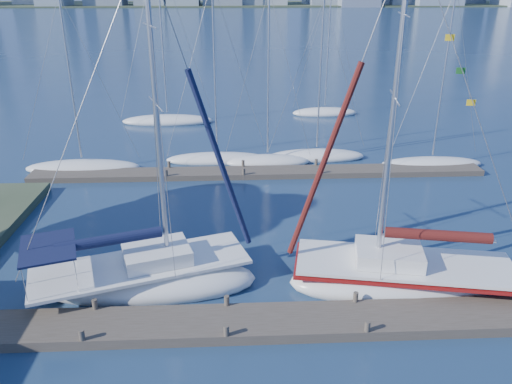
{
  "coord_description": "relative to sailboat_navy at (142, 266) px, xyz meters",
  "views": [
    {
      "loc": [
        0.36,
        -15.16,
        11.82
      ],
      "look_at": [
        1.27,
        4.0,
        3.8
      ],
      "focal_mm": 35.0,
      "sensor_mm": 36.0,
      "label": 1
    }
  ],
  "objects": [
    {
      "name": "ground",
      "position": [
        3.54,
        -2.94,
        -0.99
      ],
      "size": [
        700.0,
        700.0,
        0.0
      ],
      "primitive_type": "plane",
      "color": "navy",
      "rests_on": "ground"
    },
    {
      "name": "near_dock",
      "position": [
        3.54,
        -2.94,
        -0.79
      ],
      "size": [
        26.0,
        2.0,
        0.4
      ],
      "primitive_type": "cube",
      "color": "#473F34",
      "rests_on": "ground"
    },
    {
      "name": "far_dock",
      "position": [
        5.54,
        13.06,
        -0.81
      ],
      "size": [
        30.0,
        1.8,
        0.36
      ],
      "primitive_type": "cube",
      "color": "#473F34",
      "rests_on": "ground"
    },
    {
      "name": "far_shore",
      "position": [
        3.54,
        317.06,
        -0.99
      ],
      "size": [
        800.0,
        100.0,
        1.5
      ],
      "primitive_type": "cube",
      "color": "#38472D",
      "rests_on": "ground"
    },
    {
      "name": "sailboat_navy",
      "position": [
        0.0,
        0.0,
        0.0
      ],
      "size": [
        9.97,
        5.89,
        13.78
      ],
      "rotation": [
        0.0,
        0.0,
        0.32
      ],
      "color": "white",
      "rests_on": "ground"
    },
    {
      "name": "sailboat_maroon",
      "position": [
        10.91,
        -0.41,
        0.04
      ],
      "size": [
        9.99,
        4.85,
        14.26
      ],
      "rotation": [
        0.0,
        0.0,
        -0.19
      ],
      "color": "white",
      "rests_on": "ground"
    },
    {
      "name": "bg_boat_0",
      "position": [
        -6.41,
        14.52,
        -0.75
      ],
      "size": [
        7.81,
        2.37,
        11.6
      ],
      "rotation": [
        0.0,
        0.0,
        0.03
      ],
      "color": "white",
      "rests_on": "ground"
    },
    {
      "name": "bg_boat_1",
      "position": [
        2.73,
        15.92,
        -0.76
      ],
      "size": [
        7.54,
        4.34,
        12.39
      ],
      "rotation": [
        0.0,
        0.0,
        0.35
      ],
      "color": "white",
      "rests_on": "ground"
    },
    {
      "name": "bg_boat_2",
      "position": [
        6.3,
        15.22,
        -0.75
      ],
      "size": [
        6.21,
        2.99,
        11.85
      ],
      "rotation": [
        0.0,
        0.0,
        -0.18
      ],
      "color": "white",
      "rests_on": "ground"
    },
    {
      "name": "bg_boat_3",
      "position": [
        9.94,
        16.2,
        -0.76
      ],
      "size": [
        7.17,
        2.58,
        11.27
      ],
      "rotation": [
        0.0,
        0.0,
        0.07
      ],
      "color": "white",
      "rests_on": "ground"
    },
    {
      "name": "bg_boat_4",
      "position": [
        17.73,
        14.24,
        -0.77
      ],
      "size": [
        7.39,
        3.59,
        12.03
      ],
      "rotation": [
        0.0,
        0.0,
        0.25
      ],
      "color": "white",
      "rests_on": "ground"
    },
    {
      "name": "bg_boat_6",
      "position": [
        -2.07,
        26.89,
        -0.71
      ],
      "size": [
        8.57,
        5.03,
        15.03
      ],
      "rotation": [
        0.0,
        0.0,
        0.35
      ],
      "color": "white",
      "rests_on": "ground"
    },
    {
      "name": "bg_boat_7",
      "position": [
        12.87,
        29.4,
        -0.73
      ],
      "size": [
        6.33,
        2.28,
        12.65
      ],
      "rotation": [
        0.0,
        0.0,
        0.03
      ],
      "color": "white",
      "rests_on": "ground"
    }
  ]
}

